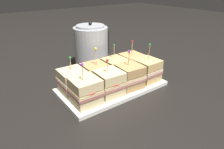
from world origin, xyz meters
TOP-DOWN VIEW (x-y plane):
  - ground_plane at (0.00, 0.00)m, footprint 6.00×6.00m
  - serving_platter at (0.00, 0.00)m, footprint 0.49×0.26m
  - sandwich_front_far_left at (-0.17, -0.06)m, footprint 0.11×0.11m
  - sandwich_front_center_left at (-0.06, -0.06)m, footprint 0.12×0.12m
  - sandwich_front_center_right at (0.06, -0.06)m, footprint 0.12×0.12m
  - sandwich_front_far_right at (0.17, -0.06)m, footprint 0.12×0.12m
  - sandwich_back_far_left at (-0.17, 0.06)m, footprint 0.11×0.11m
  - sandwich_back_center_left at (-0.06, 0.06)m, footprint 0.11×0.11m
  - sandwich_back_center_right at (0.06, 0.06)m, footprint 0.11×0.11m
  - sandwich_back_far_right at (0.17, 0.06)m, footprint 0.12×0.12m
  - kettle_steel at (0.07, 0.30)m, footprint 0.22×0.20m

SIDE VIEW (x-z plane):
  - ground_plane at x=0.00m, z-range 0.00..0.00m
  - serving_platter at x=0.00m, z-range 0.00..0.02m
  - sandwich_back_center_right at x=0.06m, z-range -0.02..0.16m
  - sandwich_back_far_left at x=-0.17m, z-range -0.01..0.15m
  - sandwich_back_far_right at x=0.17m, z-range -0.02..0.16m
  - sandwich_back_center_left at x=-0.06m, z-range -0.02..0.16m
  - sandwich_front_center_right at x=0.06m, z-range -0.02..0.16m
  - sandwich_front_far_right at x=0.17m, z-range -0.02..0.16m
  - sandwich_front_center_left at x=-0.06m, z-range -0.01..0.15m
  - sandwich_front_far_left at x=-0.17m, z-range -0.02..0.16m
  - kettle_steel at x=0.07m, z-range -0.01..0.25m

